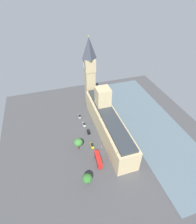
{
  "coord_description": "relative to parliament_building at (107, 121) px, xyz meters",
  "views": [
    {
      "loc": [
        31.13,
        82.4,
        89.4
      ],
      "look_at": [
        1.0,
        -13.47,
        8.86
      ],
      "focal_mm": 28.8,
      "sensor_mm": 36.0,
      "label": 1
    }
  ],
  "objects": [
    {
      "name": "pedestrian_far_end",
      "position": [
        8.3,
        22.95,
        -8.19
      ],
      "size": [
        0.59,
        0.49,
        1.67
      ],
      "rotation": [
        0.0,
        0.0,
        4.67
      ],
      "color": "maroon",
      "rests_on": "ground"
    },
    {
      "name": "plane_tree_leading",
      "position": [
        23.36,
        34.97,
        -2.76
      ],
      "size": [
        5.22,
        5.22,
        8.45
      ],
      "color": "brown",
      "rests_on": "ground"
    },
    {
      "name": "car_yellow_cab_corner",
      "position": [
        13.98,
        10.37,
        -8.05
      ],
      "size": [
        1.93,
        4.84,
        1.74
      ],
      "rotation": [
        0.0,
        0.0,
        -0.02
      ],
      "color": "gold",
      "rests_on": "ground"
    },
    {
      "name": "car_black_opposite_hall",
      "position": [
        12.81,
        -2.44,
        -8.05
      ],
      "size": [
        2.26,
        4.64,
        1.74
      ],
      "rotation": [
        0.0,
        0.0,
        -0.08
      ],
      "color": "black",
      "rests_on": "ground"
    },
    {
      "name": "pedestrian_trailing",
      "position": [
        8.41,
        -10.24,
        -8.23
      ],
      "size": [
        0.66,
        0.6,
        1.58
      ],
      "rotation": [
        0.0,
        0.0,
        5.23
      ],
      "color": "navy",
      "rests_on": "ground"
    },
    {
      "name": "river_thames",
      "position": [
        -32.68,
        1.78,
        -8.82
      ],
      "size": [
        38.57,
        124.12,
        0.25
      ],
      "primitive_type": "cube",
      "color": "slate",
      "rests_on": "ground"
    },
    {
      "name": "ground_plane",
      "position": [
        1.99,
        1.78,
        -8.94
      ],
      "size": [
        137.91,
        137.91,
        0.0
      ],
      "primitive_type": "plane",
      "color": "#424244"
    },
    {
      "name": "clock_tower",
      "position": [
        1.74,
        -36.72,
        19.27
      ],
      "size": [
        8.12,
        8.12,
        54.54
      ],
      "color": "tan",
      "rests_on": "ground"
    },
    {
      "name": "plane_tree_near_tower",
      "position": [
        22.48,
        10.02,
        -2.57
      ],
      "size": [
        5.41,
        5.41,
        8.71
      ],
      "color": "brown",
      "rests_on": "ground"
    },
    {
      "name": "double_decker_bus_under_trees",
      "position": [
        13.73,
        23.03,
        -6.31
      ],
      "size": [
        3.26,
        10.65,
        4.75
      ],
      "rotation": [
        0.0,
        0.0,
        3.07
      ],
      "color": "red",
      "rests_on": "ground"
    },
    {
      "name": "parliament_building",
      "position": [
        0.0,
        0.0,
        0.0
      ],
      "size": [
        13.24,
        66.67,
        28.77
      ],
      "color": "tan",
      "rests_on": "ground"
    },
    {
      "name": "pedestrian_by_river_gate",
      "position": [
        8.57,
        13.0,
        -8.19
      ],
      "size": [
        0.64,
        0.7,
        1.68
      ],
      "rotation": [
        0.0,
        0.0,
        3.64
      ],
      "color": "gray",
      "rests_on": "ground"
    },
    {
      "name": "car_silver_kerbside",
      "position": [
        15.16,
        -20.62,
        -8.06
      ],
      "size": [
        2.21,
        4.57,
        1.74
      ],
      "rotation": [
        0.0,
        0.0,
        3.07
      ],
      "color": "#B7B7BC",
      "rests_on": "ground"
    },
    {
      "name": "street_lamp_slot_10",
      "position": [
        22.95,
        9.84,
        -4.69
      ],
      "size": [
        0.56,
        0.56,
        6.06
      ],
      "color": "black",
      "rests_on": "ground"
    },
    {
      "name": "car_white_midblock",
      "position": [
        13.96,
        -10.68,
        -8.06
      ],
      "size": [
        1.98,
        4.46,
        1.74
      ],
      "rotation": [
        0.0,
        0.0,
        3.09
      ],
      "color": "silver",
      "rests_on": "ground"
    }
  ]
}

